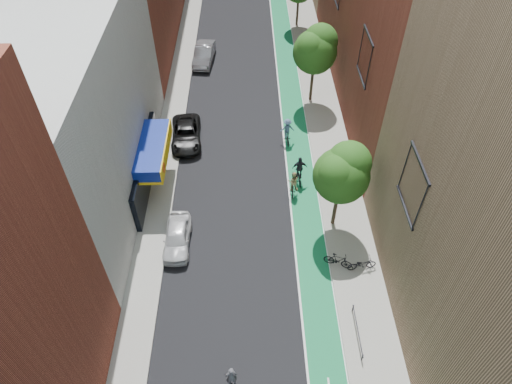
{
  "coord_description": "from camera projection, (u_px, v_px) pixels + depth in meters",
  "views": [
    {
      "loc": [
        0.21,
        -9.12,
        22.81
      ],
      "look_at": [
        0.65,
        11.58,
        1.5
      ],
      "focal_mm": 32.0,
      "sensor_mm": 36.0,
      "label": 1
    }
  ],
  "objects": [
    {
      "name": "cyclist_lane_far",
      "position": [
        287.0,
        132.0,
        35.05
      ],
      "size": [
        1.15,
        1.79,
        2.03
      ],
      "rotation": [
        0.0,
        0.0,
        3.25
      ],
      "color": "black",
      "rests_on": "ground"
    },
    {
      "name": "cyclist_lane_mid",
      "position": [
        299.0,
        172.0,
        31.94
      ],
      "size": [
        1.09,
        1.57,
        2.16
      ],
      "rotation": [
        0.0,
        0.0,
        3.23
      ],
      "color": "black",
      "rests_on": "ground"
    },
    {
      "name": "parked_bike_far",
      "position": [
        362.0,
        264.0,
        26.83
      ],
      "size": [
        1.82,
        0.85,
        0.92
      ],
      "primitive_type": "imported",
      "rotation": [
        0.0,
        0.0,
        1.71
      ],
      "color": "black",
      "rests_on": "sidewalk_right"
    },
    {
      "name": "ground",
      "position": [
        248.0,
        379.0,
        22.72
      ],
      "size": [
        160.0,
        160.0,
        0.0
      ],
      "primitive_type": "plane",
      "color": "black",
      "rests_on": "ground"
    },
    {
      "name": "parked_bike_mid",
      "position": [
        338.0,
        260.0,
        26.94
      ],
      "size": [
        1.78,
        1.06,
        1.03
      ],
      "primitive_type": "imported",
      "rotation": [
        0.0,
        0.0,
        1.21
      ],
      "color": "black",
      "rests_on": "sidewalk_right"
    },
    {
      "name": "sidewalk_left",
      "position": [
        178.0,
        89.0,
        40.68
      ],
      "size": [
        2.0,
        68.0,
        0.15
      ],
      "primitive_type": "cube",
      "color": "gray",
      "rests_on": "ground"
    },
    {
      "name": "parked_car_silver",
      "position": [
        204.0,
        54.0,
        43.53
      ],
      "size": [
        2.09,
        4.83,
        1.55
      ],
      "primitive_type": "imported",
      "rotation": [
        0.0,
        0.0,
        -0.1
      ],
      "color": "gray",
      "rests_on": "ground"
    },
    {
      "name": "cyclist_lead",
      "position": [
        232.0,
        382.0,
        21.99
      ],
      "size": [
        0.93,
        1.67,
        1.93
      ],
      "rotation": [
        0.0,
        0.0,
        3.39
      ],
      "color": "black",
      "rests_on": "ground"
    },
    {
      "name": "parked_car_white",
      "position": [
        177.0,
        237.0,
        28.17
      ],
      "size": [
        1.59,
        3.92,
        1.33
      ],
      "primitive_type": "imported",
      "rotation": [
        0.0,
        0.0,
        -0.0
      ],
      "color": "silver",
      "rests_on": "ground"
    },
    {
      "name": "sidewalk_right",
      "position": [
        318.0,
        87.0,
        40.87
      ],
      "size": [
        3.0,
        68.0,
        0.15
      ],
      "primitive_type": "cube",
      "color": "gray",
      "rests_on": "ground"
    },
    {
      "name": "building_left_white",
      "position": [
        66.0,
        116.0,
        28.0
      ],
      "size": [
        8.0,
        20.0,
        12.0
      ],
      "primitive_type": "cube",
      "color": "silver",
      "rests_on": "ground"
    },
    {
      "name": "parked_car_black",
      "position": [
        186.0,
        134.0,
        35.22
      ],
      "size": [
        2.6,
        4.97,
        1.34
      ],
      "primitive_type": "imported",
      "rotation": [
        0.0,
        0.0,
        0.08
      ],
      "color": "black",
      "rests_on": "ground"
    },
    {
      "name": "cyclist_lane_near",
      "position": [
        293.0,
        185.0,
        31.15
      ],
      "size": [
        0.79,
        1.55,
        1.91
      ],
      "rotation": [
        0.0,
        0.0,
        3.08
      ],
      "color": "black",
      "rests_on": "ground"
    },
    {
      "name": "tree_near",
      "position": [
        343.0,
        172.0,
        26.44
      ],
      "size": [
        3.4,
        3.36,
        6.42
      ],
      "color": "#332619",
      "rests_on": "ground"
    },
    {
      "name": "tree_mid",
      "position": [
        316.0,
        48.0,
        36.03
      ],
      "size": [
        3.55,
        3.53,
        6.74
      ],
      "color": "#332619",
      "rests_on": "ground"
    },
    {
      "name": "bike_lane",
      "position": [
        290.0,
        88.0,
        40.88
      ],
      "size": [
        2.0,
        68.0,
        0.01
      ],
      "primitive_type": "cube",
      "color": "#167B56",
      "rests_on": "ground"
    }
  ]
}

